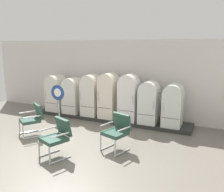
% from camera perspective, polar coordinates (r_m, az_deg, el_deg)
% --- Properties ---
extents(ground, '(12.00, 10.00, 0.05)m').
position_cam_1_polar(ground, '(6.44, -12.65, -13.12)').
color(ground, '#6A645A').
extents(back_wall, '(11.76, 0.12, 2.89)m').
position_cam_1_polar(back_wall, '(9.09, 0.98, 4.28)').
color(back_wall, silver).
rests_on(back_wall, ground).
extents(display_plinth, '(5.93, 0.95, 0.12)m').
position_cam_1_polar(display_plinth, '(8.83, -0.72, -5.26)').
color(display_plinth, '#292B2A').
rests_on(display_plinth, ground).
extents(refrigerator_0, '(0.62, 0.70, 1.43)m').
position_cam_1_polar(refrigerator_0, '(9.74, -13.35, 0.99)').
color(refrigerator_0, silver).
rests_on(refrigerator_0, display_plinth).
extents(refrigerator_1, '(0.64, 0.67, 1.37)m').
position_cam_1_polar(refrigerator_1, '(9.27, -9.46, 0.38)').
color(refrigerator_1, silver).
rests_on(refrigerator_1, display_plinth).
extents(refrigerator_2, '(0.61, 0.67, 1.53)m').
position_cam_1_polar(refrigerator_2, '(8.82, -5.08, 0.55)').
color(refrigerator_2, silver).
rests_on(refrigerator_2, display_plinth).
extents(refrigerator_3, '(0.59, 0.72, 1.62)m').
position_cam_1_polar(refrigerator_3, '(8.51, -0.80, 0.48)').
color(refrigerator_3, silver).
rests_on(refrigerator_3, display_plinth).
extents(refrigerator_4, '(0.63, 0.61, 1.62)m').
position_cam_1_polar(refrigerator_4, '(8.16, 4.03, -0.04)').
color(refrigerator_4, white).
rests_on(refrigerator_4, display_plinth).
extents(refrigerator_5, '(0.61, 0.64, 1.43)m').
position_cam_1_polar(refrigerator_5, '(7.97, 8.85, -1.21)').
color(refrigerator_5, white).
rests_on(refrigerator_5, display_plinth).
extents(refrigerator_6, '(0.60, 0.70, 1.38)m').
position_cam_1_polar(refrigerator_6, '(7.84, 14.43, -1.87)').
color(refrigerator_6, silver).
rests_on(refrigerator_6, display_plinth).
extents(armchair_left, '(0.81, 0.84, 0.95)m').
position_cam_1_polar(armchair_left, '(7.60, -18.49, -4.95)').
color(armchair_left, silver).
rests_on(armchair_left, ground).
extents(armchair_right, '(0.74, 0.78, 0.95)m').
position_cam_1_polar(armchair_right, '(6.21, 1.29, -8.09)').
color(armchair_right, silver).
rests_on(armchair_right, ground).
extents(armchair_center, '(0.76, 0.80, 0.95)m').
position_cam_1_polar(armchair_center, '(5.98, -13.08, -9.22)').
color(armchair_center, silver).
rests_on(armchair_center, ground).
extents(sign_stand, '(0.50, 0.32, 1.44)m').
position_cam_1_polar(sign_stand, '(7.99, -12.73, -2.36)').
color(sign_stand, '#2D2D30').
rests_on(sign_stand, ground).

